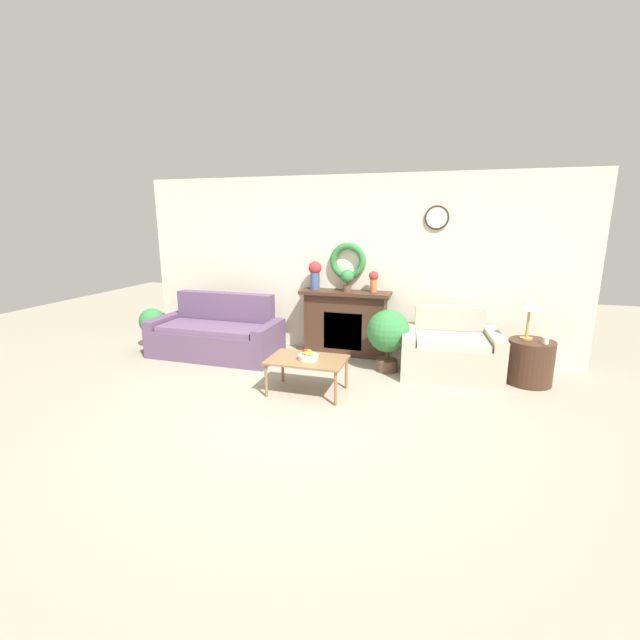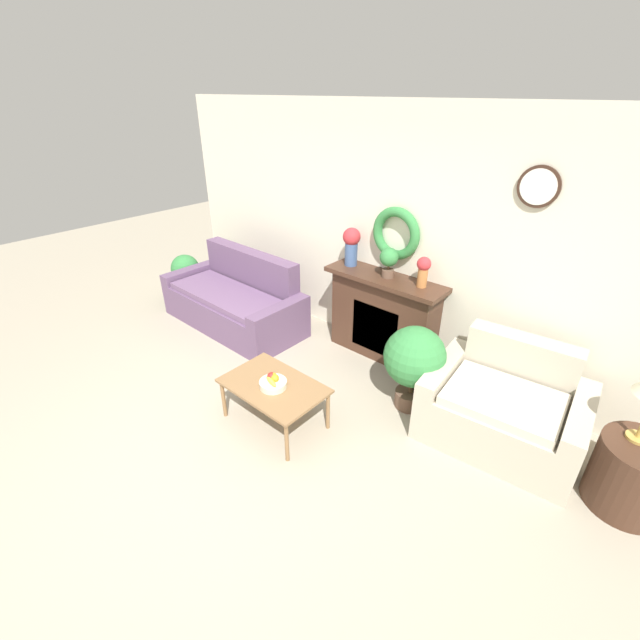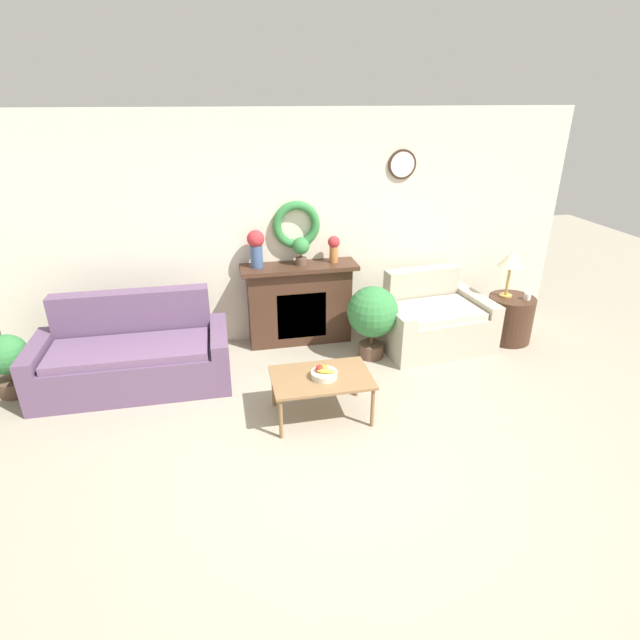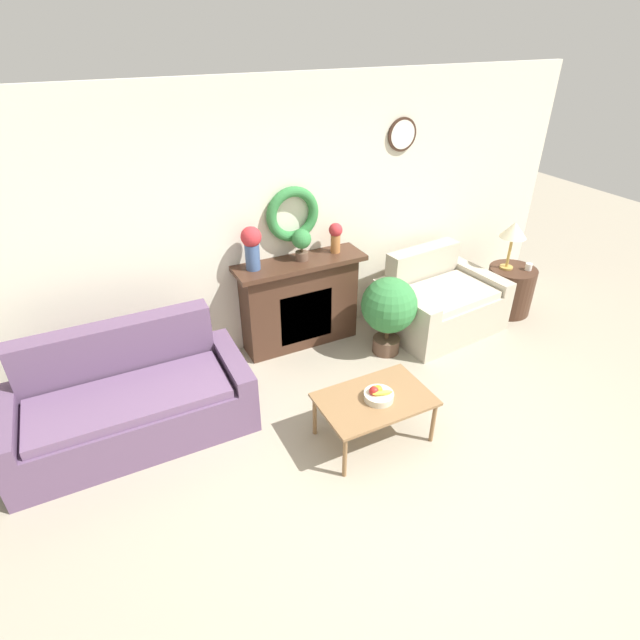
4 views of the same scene
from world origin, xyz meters
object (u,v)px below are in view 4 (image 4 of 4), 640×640
vase_on_mantel_left (252,245)px  potted_plant_floor_by_loveseat (389,308)px  fruit_bowl (378,394)px  potted_plant_on_mantel (302,242)px  couch_left (130,402)px  loveseat_right (439,302)px  side_table_by_loveseat (509,290)px  fireplace (300,302)px  table_lamp (514,231)px  coffee_table (375,402)px  vase_on_mantel_right (336,235)px  mug (529,267)px

vase_on_mantel_left → potted_plant_floor_by_loveseat: vase_on_mantel_left is taller
fruit_bowl → potted_plant_on_mantel: size_ratio=0.76×
couch_left → loveseat_right: size_ratio=1.44×
side_table_by_loveseat → loveseat_right: bearing=174.4°
fireplace → potted_plant_on_mantel: (0.03, -0.01, 0.69)m
side_table_by_loveseat → vase_on_mantel_left: (-3.04, 0.51, 0.97)m
side_table_by_loveseat → table_lamp: bearing=141.3°
coffee_table → vase_on_mantel_right: bearing=73.0°
fireplace → fruit_bowl: bearing=-92.1°
loveseat_right → potted_plant_floor_by_loveseat: 0.87m
couch_left → vase_on_mantel_right: 2.53m
loveseat_right → mug: bearing=-15.5°
fireplace → potted_plant_floor_by_loveseat: 0.94m
side_table_by_loveseat → table_lamp: 0.75m
table_lamp → potted_plant_on_mantel: size_ratio=1.75×
fireplace → loveseat_right: size_ratio=1.00×
fireplace → couch_left: 1.98m
fruit_bowl → vase_on_mantel_right: vase_on_mantel_right is taller
loveseat_right → vase_on_mantel_right: (-1.14, 0.41, 0.87)m
fruit_bowl → mug: (2.73, 1.04, 0.13)m
table_lamp → vase_on_mantel_right: vase_on_mantel_right is taller
vase_on_mantel_left → coffee_table: bearing=-75.8°
side_table_by_loveseat → fruit_bowl: bearing=-156.5°
fireplace → loveseat_right: 1.62m
side_table_by_loveseat → table_lamp: table_lamp is taller
couch_left → vase_on_mantel_left: size_ratio=4.54×
couch_left → potted_plant_on_mantel: potted_plant_on_mantel is taller
vase_on_mantel_left → fireplace: bearing=-0.7°
fireplace → potted_plant_floor_by_loveseat: (0.74, -0.58, 0.04)m
loveseat_right → vase_on_mantel_right: vase_on_mantel_right is taller
vase_on_mantel_left → potted_plant_floor_by_loveseat: 1.54m
fireplace → mug: size_ratio=16.97×
vase_on_mantel_right → vase_on_mantel_left: bearing=180.0°
coffee_table → mug: size_ratio=11.48×
fruit_bowl → mug: mug is taller
coffee_table → vase_on_mantel_right: vase_on_mantel_right is taller
table_lamp → loveseat_right: bearing=177.4°
fireplace → side_table_by_loveseat: fireplace is taller
table_lamp → potted_plant_floor_by_loveseat: size_ratio=0.66×
potted_plant_floor_by_loveseat → potted_plant_on_mantel: bearing=141.5°
mug → potted_plant_on_mantel: size_ratio=0.25×
coffee_table → potted_plant_on_mantel: bearing=86.4°
coffee_table → vase_on_mantel_right: (0.50, 1.63, 0.79)m
mug → vase_on_mantel_right: bearing=164.9°
vase_on_mantel_left → vase_on_mantel_right: bearing=0.0°
fruit_bowl → potted_plant_floor_by_loveseat: 1.33m
coffee_table → fruit_bowl: bearing=-48.1°
couch_left → vase_on_mantel_left: (1.39, 0.63, 0.93)m
vase_on_mantel_right → mug: bearing=-15.1°
table_lamp → vase_on_mantel_right: (-2.06, 0.46, 0.16)m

